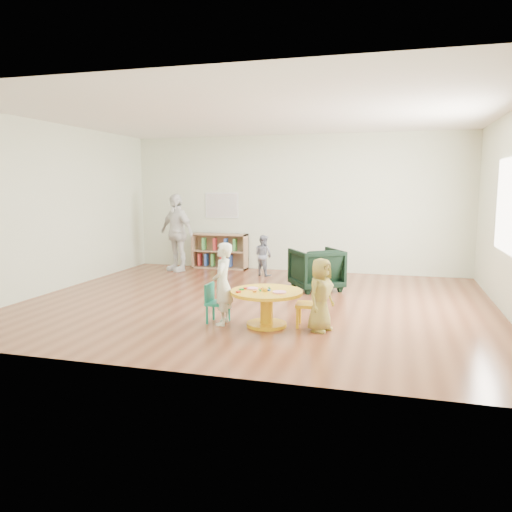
# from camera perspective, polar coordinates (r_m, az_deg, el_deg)

# --- Properties ---
(room) EXTENTS (7.10, 7.00, 2.80)m
(room) POSITION_cam_1_polar(r_m,az_deg,el_deg) (7.46, 0.14, 9.01)
(room) COLOR brown
(room) RESTS_ON ground
(activity_table) EXTENTS (0.91, 0.91, 0.50)m
(activity_table) POSITION_cam_1_polar(r_m,az_deg,el_deg) (6.32, 1.22, -5.22)
(activity_table) COLOR gold
(activity_table) RESTS_ON ground
(kid_chair_left) EXTENTS (0.29, 0.29, 0.51)m
(kid_chair_left) POSITION_cam_1_polar(r_m,az_deg,el_deg) (6.51, -4.68, -5.22)
(kid_chair_left) COLOR #167C62
(kid_chair_left) RESTS_ON ground
(kid_chair_right) EXTENTS (0.32, 0.32, 0.56)m
(kid_chair_right) POSITION_cam_1_polar(r_m,az_deg,el_deg) (6.33, 6.37, -5.40)
(kid_chair_right) COLOR gold
(kid_chair_right) RESTS_ON ground
(bookshelf) EXTENTS (1.20, 0.30, 0.75)m
(bookshelf) POSITION_cam_1_polar(r_m,az_deg,el_deg) (10.77, -4.17, 0.54)
(bookshelf) COLOR #9F7958
(bookshelf) RESTS_ON ground
(alphabet_poster) EXTENTS (0.74, 0.01, 0.54)m
(alphabet_poster) POSITION_cam_1_polar(r_m,az_deg,el_deg) (10.80, -3.93, 5.80)
(alphabet_poster) COLOR white
(alphabet_poster) RESTS_ON ground
(armchair) EXTENTS (1.07, 1.07, 0.71)m
(armchair) POSITION_cam_1_polar(r_m,az_deg,el_deg) (8.56, 6.91, -1.50)
(armchair) COLOR black
(armchair) RESTS_ON ground
(child_left) EXTENTS (0.30, 0.41, 1.05)m
(child_left) POSITION_cam_1_polar(r_m,az_deg,el_deg) (6.37, -3.83, -3.19)
(child_left) COLOR white
(child_left) RESTS_ON ground
(child_right) EXTENTS (0.43, 0.52, 0.90)m
(child_right) POSITION_cam_1_polar(r_m,az_deg,el_deg) (6.13, 7.41, -4.42)
(child_right) COLOR yellow
(child_right) RESTS_ON ground
(toddler) EXTENTS (0.49, 0.45, 0.81)m
(toddler) POSITION_cam_1_polar(r_m,az_deg,el_deg) (9.84, 0.84, 0.07)
(toddler) COLOR #1B2745
(toddler) RESTS_ON ground
(adult_caretaker) EXTENTS (1.02, 0.76, 1.60)m
(adult_caretaker) POSITION_cam_1_polar(r_m,az_deg,el_deg) (10.50, -9.09, 2.66)
(adult_caretaker) COLOR white
(adult_caretaker) RESTS_ON ground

